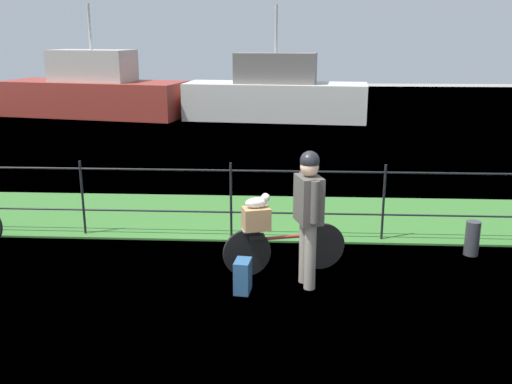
{
  "coord_description": "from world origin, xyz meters",
  "views": [
    {
      "loc": [
        0.82,
        -6.01,
        3.0
      ],
      "look_at": [
        0.41,
        1.54,
        0.9
      ],
      "focal_mm": 40.31,
      "sensor_mm": 36.0,
      "label": 1
    }
  ],
  "objects_px": {
    "wooden_crate": "(256,218)",
    "cyclist_person": "(309,207)",
    "backpack_on_paving": "(243,276)",
    "terrier_dog": "(258,202)",
    "bicycle_main": "(283,248)",
    "moored_boat_mid": "(94,92)",
    "mooring_bollard": "(472,238)",
    "moored_boat_near": "(276,95)"
  },
  "relations": [
    {
      "from": "wooden_crate",
      "to": "cyclist_person",
      "type": "distance_m",
      "value": 0.74
    },
    {
      "from": "terrier_dog",
      "to": "bicycle_main",
      "type": "bearing_deg",
      "value": 16.72
    },
    {
      "from": "wooden_crate",
      "to": "backpack_on_paving",
      "type": "distance_m",
      "value": 0.77
    },
    {
      "from": "terrier_dog",
      "to": "moored_boat_near",
      "type": "height_order",
      "value": "moored_boat_near"
    },
    {
      "from": "cyclist_person",
      "to": "moored_boat_near",
      "type": "height_order",
      "value": "moored_boat_near"
    },
    {
      "from": "bicycle_main",
      "to": "mooring_bollard",
      "type": "distance_m",
      "value": 2.72
    },
    {
      "from": "moored_boat_near",
      "to": "moored_boat_mid",
      "type": "bearing_deg",
      "value": 175.27
    },
    {
      "from": "mooring_bollard",
      "to": "moored_boat_mid",
      "type": "xyz_separation_m",
      "value": [
        -9.75,
        13.42,
        0.65
      ]
    },
    {
      "from": "cyclist_person",
      "to": "backpack_on_paving",
      "type": "bearing_deg",
      "value": -163.38
    },
    {
      "from": "wooden_crate",
      "to": "moored_boat_mid",
      "type": "bearing_deg",
      "value": 115.42
    },
    {
      "from": "terrier_dog",
      "to": "cyclist_person",
      "type": "distance_m",
      "value": 0.68
    },
    {
      "from": "wooden_crate",
      "to": "cyclist_person",
      "type": "relative_size",
      "value": 0.2
    },
    {
      "from": "cyclist_person",
      "to": "moored_boat_near",
      "type": "relative_size",
      "value": 0.26
    },
    {
      "from": "wooden_crate",
      "to": "cyclist_person",
      "type": "xyz_separation_m",
      "value": [
        0.64,
        -0.28,
        0.24
      ]
    },
    {
      "from": "mooring_bollard",
      "to": "bicycle_main",
      "type": "bearing_deg",
      "value": -164.1
    },
    {
      "from": "cyclist_person",
      "to": "mooring_bollard",
      "type": "height_order",
      "value": "cyclist_person"
    },
    {
      "from": "bicycle_main",
      "to": "moored_boat_mid",
      "type": "height_order",
      "value": "moored_boat_mid"
    },
    {
      "from": "cyclist_person",
      "to": "mooring_bollard",
      "type": "bearing_deg",
      "value": 25.87
    },
    {
      "from": "cyclist_person",
      "to": "backpack_on_paving",
      "type": "xyz_separation_m",
      "value": [
        -0.77,
        -0.23,
        -0.8
      ]
    },
    {
      "from": "cyclist_person",
      "to": "bicycle_main",
      "type": "bearing_deg",
      "value": 127.42
    },
    {
      "from": "terrier_dog",
      "to": "moored_boat_mid",
      "type": "relative_size",
      "value": 0.05
    },
    {
      "from": "bicycle_main",
      "to": "mooring_bollard",
      "type": "height_order",
      "value": "bicycle_main"
    },
    {
      "from": "moored_boat_near",
      "to": "terrier_dog",
      "type": "bearing_deg",
      "value": -89.64
    },
    {
      "from": "terrier_dog",
      "to": "moored_boat_near",
      "type": "xyz_separation_m",
      "value": [
        -0.09,
        13.71,
        -0.1
      ]
    },
    {
      "from": "mooring_bollard",
      "to": "terrier_dog",
      "type": "bearing_deg",
      "value": -164.01
    },
    {
      "from": "wooden_crate",
      "to": "terrier_dog",
      "type": "relative_size",
      "value": 1.02
    },
    {
      "from": "moored_boat_mid",
      "to": "backpack_on_paving",
      "type": "bearing_deg",
      "value": -65.77
    },
    {
      "from": "terrier_dog",
      "to": "cyclist_person",
      "type": "xyz_separation_m",
      "value": [
        0.61,
        -0.29,
        0.03
      ]
    },
    {
      "from": "cyclist_person",
      "to": "moored_boat_mid",
      "type": "relative_size",
      "value": 0.24
    },
    {
      "from": "mooring_bollard",
      "to": "moored_boat_mid",
      "type": "bearing_deg",
      "value": 125.99
    },
    {
      "from": "backpack_on_paving",
      "to": "moored_boat_mid",
      "type": "bearing_deg",
      "value": 30.69
    },
    {
      "from": "wooden_crate",
      "to": "mooring_bollard",
      "type": "distance_m",
      "value": 3.12
    },
    {
      "from": "wooden_crate",
      "to": "backpack_on_paving",
      "type": "bearing_deg",
      "value": -104.68
    },
    {
      "from": "cyclist_person",
      "to": "backpack_on_paving",
      "type": "relative_size",
      "value": 4.21
    },
    {
      "from": "backpack_on_paving",
      "to": "mooring_bollard",
      "type": "bearing_deg",
      "value": -59.86
    },
    {
      "from": "bicycle_main",
      "to": "backpack_on_paving",
      "type": "relative_size",
      "value": 3.91
    },
    {
      "from": "moored_boat_near",
      "to": "mooring_bollard",
      "type": "bearing_deg",
      "value": -76.76
    },
    {
      "from": "terrier_dog",
      "to": "moored_boat_mid",
      "type": "xyz_separation_m",
      "value": [
        -6.81,
        14.26,
        -0.08
      ]
    },
    {
      "from": "mooring_bollard",
      "to": "moored_boat_near",
      "type": "xyz_separation_m",
      "value": [
        -3.03,
        12.86,
        0.63
      ]
    },
    {
      "from": "bicycle_main",
      "to": "wooden_crate",
      "type": "relative_size",
      "value": 4.74
    },
    {
      "from": "wooden_crate",
      "to": "terrier_dog",
      "type": "distance_m",
      "value": 0.22
    },
    {
      "from": "bicycle_main",
      "to": "backpack_on_paving",
      "type": "height_order",
      "value": "bicycle_main"
    }
  ]
}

